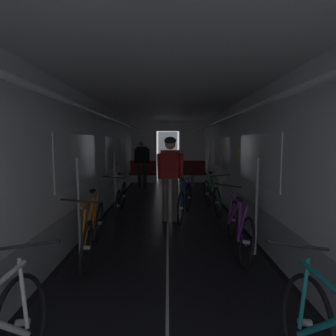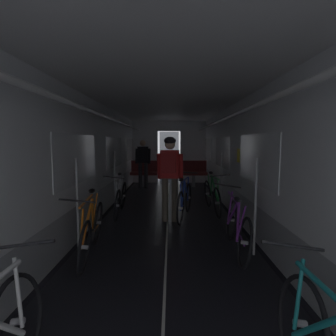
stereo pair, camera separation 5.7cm
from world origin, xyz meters
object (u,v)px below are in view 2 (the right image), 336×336
Objects in this scene: bench_seat_far_left at (144,171)px; bicycle_purple at (237,227)px; bench_seat_far_right at (193,171)px; bicycle_green at (212,196)px; bicycle_orange at (92,230)px; bicycle_blue_in_aisle at (185,200)px; person_cyclist_aisle at (170,170)px; bicycle_silver at (120,198)px; person_standing_near_bench at (143,161)px.

bicycle_purple is at bearing -71.64° from bench_seat_far_left.
bench_seat_far_right is 3.59m from bicycle_green.
bicycle_orange reaches higher than bicycle_green.
bicycle_blue_in_aisle is at bearing 110.94° from bicycle_purple.
bicycle_orange is 1.00× the size of bicycle_green.
bicycle_silver is at bearing 155.34° from person_cyclist_aisle.
bench_seat_far_left is 1.80m from bench_seat_far_right.
bicycle_green is 0.84m from bicycle_blue_in_aisle.
bicycle_orange is 3.22m from bicycle_green.
bicycle_green is at bearing -61.63° from bench_seat_far_left.
bicycle_purple is at bearing -89.70° from bicycle_green.
bench_seat_far_right is at bearing 91.44° from bicycle_purple.
bicycle_green is (2.09, 2.45, 0.00)m from bicycle_orange.
bench_seat_far_left is 4.28m from bicycle_blue_in_aisle.
bench_seat_far_right is at bearing 11.83° from person_standing_near_bench.
person_standing_near_bench is (-1.94, 5.49, 0.60)m from bicycle_purple.
bicycle_purple is (1.95, -5.87, -0.19)m from bench_seat_far_left.
person_standing_near_bench is at bearing -168.17° from bench_seat_far_right.
bicycle_silver is 2.92m from bicycle_purple.
person_cyclist_aisle is (1.11, 1.68, 0.69)m from bicycle_orange.
bench_seat_far_right is 4.13m from bicycle_blue_in_aisle.
bicycle_silver is at bearing 170.39° from bicycle_blue_in_aisle.
person_standing_near_bench is (-1.80, -0.38, 0.41)m from bench_seat_far_right.
bicycle_blue_in_aisle is at bearing -72.79° from bench_seat_far_left.
person_standing_near_bench reaches higher than bicycle_silver.
bicycle_purple reaches higher than bicycle_orange.
bicycle_orange is at bearing -91.49° from bench_seat_far_left.
bench_seat_far_right is 0.58× the size of bicycle_purple.
bicycle_silver is 2.18m from bicycle_orange.
bicycle_silver is 1.00× the size of bicycle_purple.
bicycle_purple reaches higher than bicycle_green.
bicycle_purple is at bearing -70.50° from person_standing_near_bench.
person_standing_near_bench reaches higher than bicycle_orange.
bench_seat_far_right is 6.34m from bicycle_orange.
person_cyclist_aisle reaches higher than bench_seat_far_right.
bench_seat_far_right is (1.80, 0.00, 0.00)m from bench_seat_far_left.
bench_seat_far_left is 0.58× the size of bicycle_orange.
bicycle_silver is 1.44m from bicycle_blue_in_aisle.
person_standing_near_bench is (-1.26, 3.71, 0.59)m from bicycle_blue_in_aisle.
person_cyclist_aisle is 0.80m from bicycle_blue_in_aisle.
bicycle_silver is 1.00× the size of bicycle_green.
bicycle_purple is (0.15, -5.87, -0.19)m from bench_seat_far_right.
person_standing_near_bench is at bearing 109.50° from bicycle_purple.
bicycle_silver is at bearing -172.80° from bicycle_green.
bench_seat_far_left is 6.18m from bicycle_purple.
bicycle_blue_in_aisle is (1.42, 1.94, 0.00)m from bicycle_orange.
person_cyclist_aisle is (-0.98, -0.77, 0.69)m from bicycle_green.
person_cyclist_aisle is (-1.00, 1.51, 0.69)m from bicycle_purple.
bicycle_blue_in_aisle is (0.32, 0.27, -0.69)m from person_cyclist_aisle.
bench_seat_far_left is 0.58× the size of bicycle_purple.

